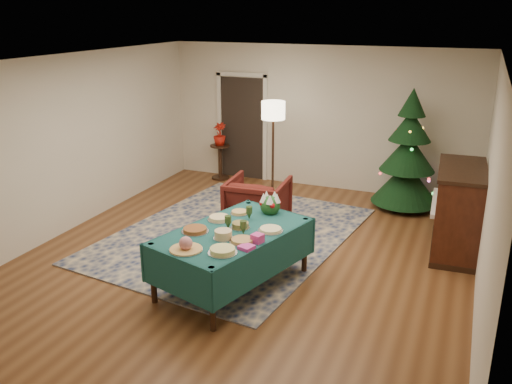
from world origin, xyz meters
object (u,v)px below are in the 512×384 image
at_px(buffet_table, 233,242).
at_px(potted_plant, 220,139).
at_px(armchair, 258,201).
at_px(christmas_tree, 408,156).
at_px(side_table, 220,162).
at_px(floor_lamp, 273,116).
at_px(piano, 458,211).
at_px(gift_box, 257,238).

height_order(buffet_table, potted_plant, potted_plant).
bearing_deg(buffet_table, armchair, 102.91).
height_order(armchair, christmas_tree, christmas_tree).
bearing_deg(christmas_tree, side_table, 175.40).
relative_size(armchair, floor_lamp, 0.52).
distance_m(armchair, piano, 2.95).
relative_size(gift_box, armchair, 0.13).
bearing_deg(potted_plant, christmas_tree, -4.60).
bearing_deg(piano, side_table, 157.99).
xyz_separation_m(armchair, piano, (2.93, 0.30, 0.15)).
bearing_deg(gift_box, potted_plant, 120.96).
distance_m(side_table, christmas_tree, 3.79).
bearing_deg(potted_plant, gift_box, -59.04).
distance_m(armchair, christmas_tree, 2.80).
bearing_deg(armchair, floor_lamp, -81.35).
relative_size(floor_lamp, piano, 1.20).
height_order(floor_lamp, potted_plant, floor_lamp).
bearing_deg(piano, armchair, -174.12).
relative_size(gift_box, piano, 0.08).
bearing_deg(gift_box, piano, 48.82).
distance_m(buffet_table, gift_box, 0.51).
xyz_separation_m(armchair, christmas_tree, (2.01, 1.88, 0.48)).
height_order(floor_lamp, side_table, floor_lamp).
relative_size(gift_box, christmas_tree, 0.06).
distance_m(armchair, potted_plant, 2.80).
bearing_deg(christmas_tree, potted_plant, 175.40).
xyz_separation_m(armchair, floor_lamp, (-0.36, 1.62, 1.03)).
bearing_deg(floor_lamp, armchair, -77.48).
relative_size(buffet_table, floor_lamp, 1.25).
distance_m(gift_box, floor_lamp, 3.96).
distance_m(armchair, floor_lamp, 1.96).
relative_size(gift_box, potted_plant, 0.27).
bearing_deg(gift_box, floor_lamp, 107.99).
bearing_deg(armchair, potted_plant, -55.68).
xyz_separation_m(gift_box, armchair, (-0.84, 2.09, -0.35)).
bearing_deg(side_table, gift_box, -59.04).
xyz_separation_m(gift_box, piano, (2.09, 2.39, -0.20)).
xyz_separation_m(buffet_table, piano, (2.50, 2.18, -0.00)).
height_order(buffet_table, side_table, buffet_table).
relative_size(armchair, piano, 0.62).
height_order(gift_box, piano, piano).
bearing_deg(piano, buffet_table, -138.98).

